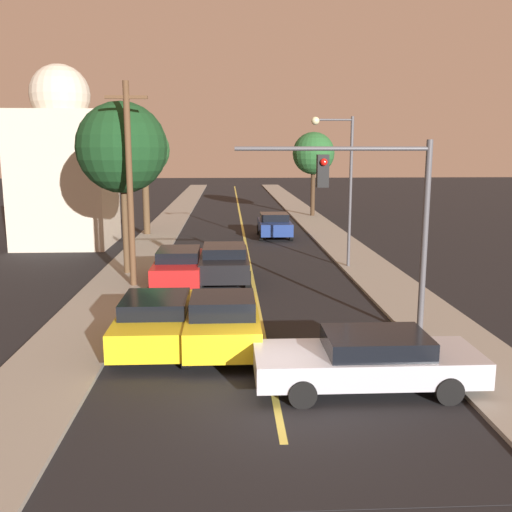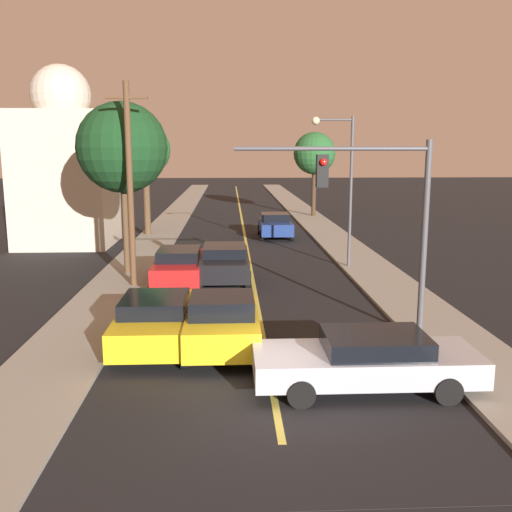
{
  "view_description": "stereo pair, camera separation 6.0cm",
  "coord_description": "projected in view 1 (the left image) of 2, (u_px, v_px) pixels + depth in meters",
  "views": [
    {
      "loc": [
        -1.01,
        -11.78,
        5.44
      ],
      "look_at": [
        0.0,
        8.69,
        1.6
      ],
      "focal_mm": 40.0,
      "sensor_mm": 36.0,
      "label": 1
    },
    {
      "loc": [
        -0.95,
        -11.78,
        5.44
      ],
      "look_at": [
        0.0,
        8.69,
        1.6
      ],
      "focal_mm": 40.0,
      "sensor_mm": 36.0,
      "label": 2
    }
  ],
  "objects": [
    {
      "name": "ground_plane",
      "position": [
        275.0,
        399.0,
        12.61
      ],
      "size": [
        200.0,
        200.0,
        0.0
      ],
      "primitive_type": "plane",
      "color": "black"
    },
    {
      "name": "road_surface",
      "position": [
        240.0,
        215.0,
        47.95
      ],
      "size": [
        8.39,
        80.0,
        0.01
      ],
      "color": "black",
      "rests_on": "ground"
    },
    {
      "name": "sidewalk_left",
      "position": [
        175.0,
        215.0,
        47.68
      ],
      "size": [
        2.5,
        80.0,
        0.12
      ],
      "color": "gray",
      "rests_on": "ground"
    },
    {
      "name": "sidewalk_right",
      "position": [
        304.0,
        214.0,
        48.21
      ],
      "size": [
        2.5,
        80.0,
        0.12
      ],
      "color": "gray",
      "rests_on": "ground"
    },
    {
      "name": "car_near_lane_front",
      "position": [
        223.0,
        323.0,
        15.41
      ],
      "size": [
        2.05,
        3.84,
        1.6
      ],
      "color": "gold",
      "rests_on": "ground"
    },
    {
      "name": "car_near_lane_second",
      "position": [
        225.0,
        262.0,
        23.86
      ],
      "size": [
        2.08,
        4.79,
        1.53
      ],
      "color": "black",
      "rests_on": "ground"
    },
    {
      "name": "car_outer_lane_front",
      "position": [
        157.0,
        320.0,
        15.86
      ],
      "size": [
        2.12,
        4.53,
        1.47
      ],
      "color": "gold",
      "rests_on": "ground"
    },
    {
      "name": "car_outer_lane_second",
      "position": [
        179.0,
        265.0,
        23.27
      ],
      "size": [
        1.99,
        4.8,
        1.49
      ],
      "color": "red",
      "rests_on": "ground"
    },
    {
      "name": "car_far_oncoming",
      "position": [
        274.0,
        225.0,
        35.65
      ],
      "size": [
        2.05,
        4.16,
        1.51
      ],
      "rotation": [
        0.0,
        0.0,
        3.14
      ],
      "color": "navy",
      "rests_on": "ground"
    },
    {
      "name": "car_crossing_right",
      "position": [
        368.0,
        360.0,
        13.05
      ],
      "size": [
        5.14,
        2.05,
        1.32
      ],
      "rotation": [
        0.0,
        0.0,
        1.57
      ],
      "color": "#A5A8B2",
      "rests_on": "ground"
    },
    {
      "name": "traffic_signal_mast",
      "position": [
        379.0,
        202.0,
        16.0
      ],
      "size": [
        5.5,
        0.42,
        5.59
      ],
      "color": "#47474C",
      "rests_on": "ground"
    },
    {
      "name": "streetlamp_right",
      "position": [
        341.0,
        171.0,
        25.64
      ],
      "size": [
        1.91,
        0.36,
        6.76
      ],
      "color": "#47474C",
      "rests_on": "ground"
    },
    {
      "name": "utility_pole_left",
      "position": [
        130.0,
        182.0,
        21.97
      ],
      "size": [
        1.6,
        0.24,
        7.85
      ],
      "color": "#513823",
      "rests_on": "ground"
    },
    {
      "name": "tree_left_near",
      "position": [
        144.0,
        151.0,
        35.5
      ],
      "size": [
        3.17,
        3.17,
        6.88
      ],
      "color": "#4C3823",
      "rests_on": "ground"
    },
    {
      "name": "tree_left_far",
      "position": [
        122.0,
        148.0,
        24.03
      ],
      "size": [
        3.84,
        3.84,
        7.32
      ],
      "color": "#4C3823",
      "rests_on": "ground"
    },
    {
      "name": "tree_right_near",
      "position": [
        313.0,
        154.0,
        45.66
      ],
      "size": [
        3.37,
        3.37,
        6.7
      ],
      "color": "#3D2B1C",
      "rests_on": "ground"
    },
    {
      "name": "domed_building_left",
      "position": [
        64.0,
        167.0,
        32.22
      ],
      "size": [
        5.09,
        5.09,
        10.06
      ],
      "color": "#BCB29E",
      "rests_on": "ground"
    }
  ]
}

